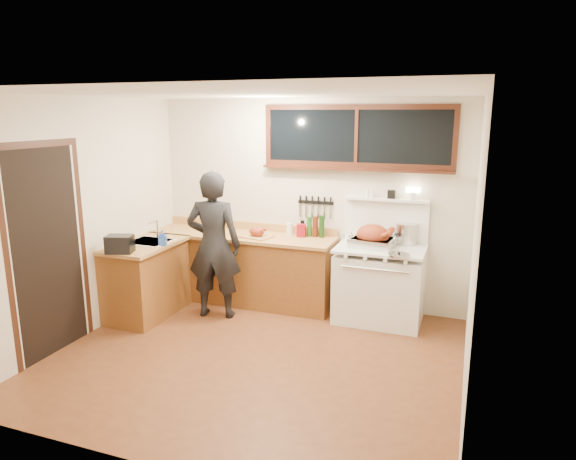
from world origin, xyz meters
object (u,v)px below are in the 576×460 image
at_px(cutting_board, 257,233).
at_px(man, 214,245).
at_px(vintage_stove, 380,282).
at_px(roast_turkey, 373,238).

bearing_deg(cutting_board, man, -126.18).
xyz_separation_m(vintage_stove, cutting_board, (-1.54, -0.06, 0.49)).
height_order(vintage_stove, cutting_board, vintage_stove).
relative_size(cutting_board, roast_turkey, 0.78).
distance_m(cutting_board, roast_turkey, 1.45).
relative_size(vintage_stove, man, 0.89).
xyz_separation_m(man, roast_turkey, (1.80, 0.53, 0.12)).
bearing_deg(vintage_stove, cutting_board, -177.67).
bearing_deg(man, vintage_stove, 15.98).
height_order(vintage_stove, man, man).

